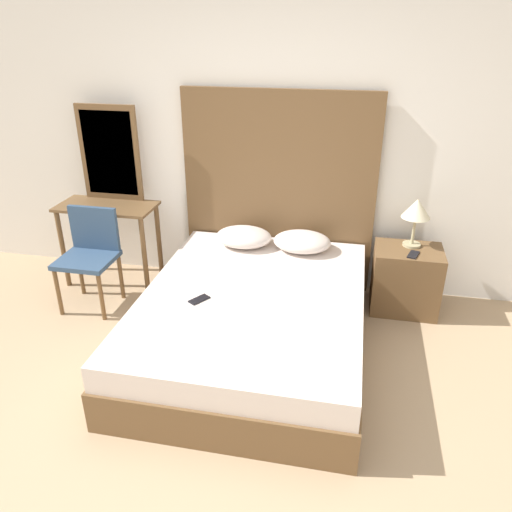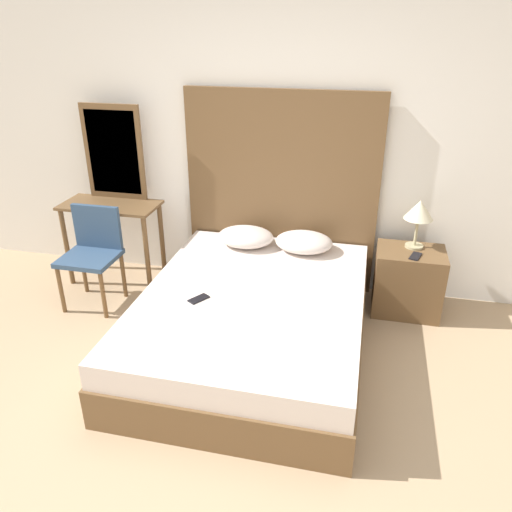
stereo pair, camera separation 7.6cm
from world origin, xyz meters
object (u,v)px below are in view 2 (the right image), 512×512
(phone_on_bed, at_px, (199,299))
(table_lamp, at_px, (419,212))
(vanity_desk, at_px, (112,220))
(bed, at_px, (253,321))
(chair, at_px, (93,249))
(nightstand, at_px, (408,281))
(phone_on_nightstand, at_px, (415,256))

(phone_on_bed, relative_size, table_lamp, 0.40)
(vanity_desk, bearing_deg, bed, -27.45)
(phone_on_bed, distance_m, chair, 1.26)
(vanity_desk, height_order, chair, chair)
(bed, height_order, vanity_desk, vanity_desk)
(vanity_desk, bearing_deg, table_lamp, 2.49)
(chair, bearing_deg, nightstand, 9.15)
(table_lamp, bearing_deg, nightstand, -101.99)
(phone_on_bed, relative_size, phone_on_nightstand, 1.00)
(bed, relative_size, vanity_desk, 2.42)
(phone_on_nightstand, height_order, chair, chair)
(phone_on_bed, relative_size, chair, 0.19)
(nightstand, bearing_deg, phone_on_bed, -146.69)
(phone_on_nightstand, distance_m, chair, 2.66)
(phone_on_bed, distance_m, table_lamp, 1.89)
(table_lamp, height_order, vanity_desk, table_lamp)
(phone_on_bed, bearing_deg, vanity_desk, 140.43)
(nightstand, height_order, table_lamp, table_lamp)
(phone_on_bed, xyz_separation_m, phone_on_nightstand, (1.51, 0.88, 0.09))
(table_lamp, bearing_deg, chair, -169.15)
(phone_on_bed, xyz_separation_m, chair, (-1.13, 0.56, 0.02))
(bed, relative_size, phone_on_bed, 12.84)
(bed, distance_m, chair, 1.56)
(nightstand, relative_size, table_lamp, 1.37)
(phone_on_bed, height_order, vanity_desk, vanity_desk)
(nightstand, xyz_separation_m, chair, (-2.62, -0.42, 0.22))
(bed, bearing_deg, nightstand, 35.45)
(nightstand, bearing_deg, table_lamp, 78.01)
(table_lamp, distance_m, chair, 2.72)
(table_lamp, xyz_separation_m, vanity_desk, (-2.66, -0.12, -0.26))
(chair, bearing_deg, phone_on_bed, -26.15)
(bed, xyz_separation_m, chair, (-1.49, 0.39, 0.26))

